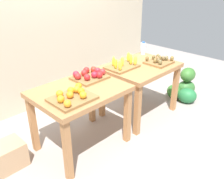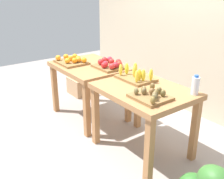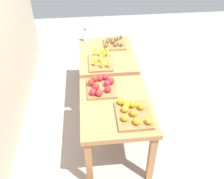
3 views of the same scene
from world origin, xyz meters
The scene contains 10 objects.
ground_plane centered at (0.00, 0.00, 0.00)m, with size 8.00×8.00×0.00m, color gray.
back_wall centered at (0.00, 1.35, 1.50)m, with size 4.40×0.12×3.00m, color #C1B196.
display_table_left centered at (-0.56, 0.00, 0.67)m, with size 1.04×0.80×0.79m.
display_table_right centered at (0.56, 0.00, 0.67)m, with size 1.04×0.80×0.79m.
orange_bin centered at (-0.78, -0.15, 0.83)m, with size 0.44×0.36×0.11m.
apple_bin centered at (-0.28, 0.15, 0.84)m, with size 0.42×0.34×0.11m.
banana_crate centered at (0.30, 0.10, 0.84)m, with size 0.45×0.32×0.17m.
kiwi_bin centered at (0.81, -0.14, 0.82)m, with size 0.37×0.32×0.10m.
water_bottle centered at (0.99, 0.30, 0.89)m, with size 0.08×0.08×0.21m.
cardboard_produce_box centered at (-1.41, 0.30, 0.15)m, with size 0.40×0.30×0.30m, color tan.
Camera 2 is at (2.54, -1.90, 1.85)m, focal length 43.31 mm.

